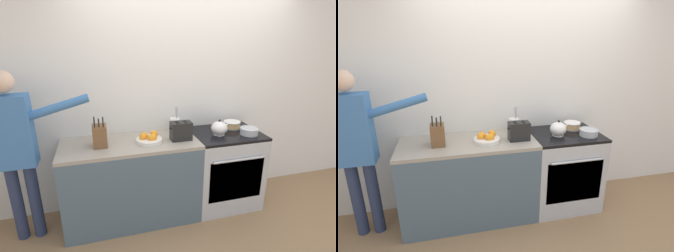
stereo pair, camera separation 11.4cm
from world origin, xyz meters
TOP-DOWN VIEW (x-y plane):
  - ground_plane at (0.00, 0.00)m, footprint 16.00×16.00m
  - wall_back at (0.00, 0.64)m, footprint 8.00×0.04m
  - counter_cabinet at (-0.74, 0.31)m, footprint 1.42×0.62m
  - stove_range at (0.35, 0.31)m, footprint 0.78×0.66m
  - layer_cake at (0.49, 0.43)m, footprint 0.24×0.24m
  - tea_kettle at (0.25, 0.27)m, footprint 0.22×0.18m
  - mixing_bowl at (0.57, 0.19)m, footprint 0.21×0.21m
  - knife_block at (-1.04, 0.29)m, footprint 0.14×0.16m
  - utensil_crock at (-0.19, 0.52)m, footprint 0.12×0.12m
  - fruit_bowl at (-0.55, 0.26)m, footprint 0.27×0.27m
  - toaster at (-0.21, 0.24)m, footprint 0.23×0.13m
  - person_baker at (-1.78, 0.28)m, footprint 0.94×0.20m

SIDE VIEW (x-z plane):
  - ground_plane at x=0.00m, z-range 0.00..0.00m
  - counter_cabinet at x=-0.74m, z-range 0.00..0.91m
  - stove_range at x=0.35m, z-range 0.00..0.91m
  - fruit_bowl at x=-0.55m, z-range 0.89..1.00m
  - mixing_bowl at x=0.57m, z-range 0.91..0.98m
  - layer_cake at x=0.49m, z-range 0.91..0.99m
  - tea_kettle at x=0.25m, z-range 0.90..1.07m
  - utensil_crock at x=-0.19m, z-range 0.84..1.13m
  - toaster at x=-0.21m, z-range 0.91..1.11m
  - person_baker at x=-1.78m, z-range 0.17..1.85m
  - knife_block at x=-1.04m, z-range 0.86..1.17m
  - wall_back at x=0.00m, z-range 0.00..2.60m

